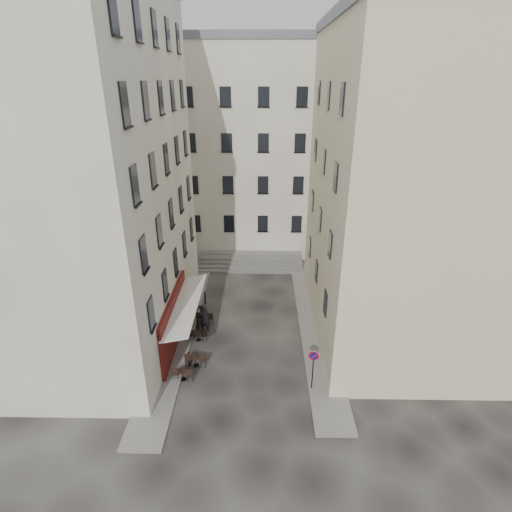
{
  "coord_description": "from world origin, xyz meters",
  "views": [
    {
      "loc": [
        0.94,
        -19.57,
        15.38
      ],
      "look_at": [
        0.56,
        4.0,
        4.81
      ],
      "focal_mm": 28.0,
      "sensor_mm": 36.0,
      "label": 1
    }
  ],
  "objects_px": {
    "no_parking_sign": "(313,363)",
    "bistro_table_b": "(196,359)",
    "pedestrian": "(205,318)",
    "bistro_table_a": "(183,374)"
  },
  "relations": [
    {
      "from": "no_parking_sign",
      "to": "bistro_table_b",
      "type": "xyz_separation_m",
      "value": [
        -6.53,
        1.83,
        -1.34
      ]
    },
    {
      "from": "bistro_table_b",
      "to": "pedestrian",
      "type": "height_order",
      "value": "pedestrian"
    },
    {
      "from": "bistro_table_a",
      "to": "no_parking_sign",
      "type": "bearing_deg",
      "value": -5.1
    },
    {
      "from": "bistro_table_a",
      "to": "bistro_table_b",
      "type": "relative_size",
      "value": 0.96
    },
    {
      "from": "no_parking_sign",
      "to": "bistro_table_a",
      "type": "height_order",
      "value": "no_parking_sign"
    },
    {
      "from": "bistro_table_a",
      "to": "bistro_table_b",
      "type": "height_order",
      "value": "bistro_table_b"
    },
    {
      "from": "pedestrian",
      "to": "no_parking_sign",
      "type": "bearing_deg",
      "value": 140.16
    },
    {
      "from": "pedestrian",
      "to": "bistro_table_b",
      "type": "bearing_deg",
      "value": 88.53
    },
    {
      "from": "no_parking_sign",
      "to": "bistro_table_b",
      "type": "bearing_deg",
      "value": 170.73
    },
    {
      "from": "no_parking_sign",
      "to": "pedestrian",
      "type": "distance_m",
      "value": 8.42
    }
  ]
}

